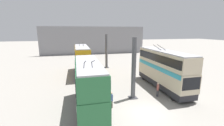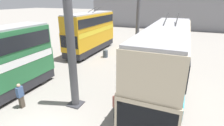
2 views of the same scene
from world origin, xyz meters
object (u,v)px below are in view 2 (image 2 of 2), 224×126
Objects in this scene: bus_right_far at (91,30)px; person_by_right_row at (20,95)px; bus_left_far at (165,63)px; person_by_left_row at (116,105)px; oil_drum at (105,54)px.

bus_right_far is 5.58× the size of person_by_right_row.
bus_left_far is at bearing -131.57° from bus_right_far.
person_by_left_row is (-12.25, -8.60, -2.05)m from bus_right_far.
person_by_left_row is at bearing -144.92° from bus_right_far.
bus_left_far is 1.11× the size of bus_right_far.
person_by_right_row is at bearing -129.37° from person_by_left_row.
bus_left_far is 6.11× the size of person_by_left_row.
bus_left_far reaches higher than person_by_right_row.
person_by_right_row is (-4.00, 8.55, -2.12)m from bus_left_far.
person_by_right_row is at bearing 177.45° from oil_drum.
oil_drum is (12.16, -0.54, -0.48)m from person_by_right_row.
oil_drum is (10.77, 5.75, -0.49)m from person_by_left_row.
bus_right_far reaches higher than person_by_right_row.
oil_drum is at bearing -117.40° from bus_right_far.
bus_left_far is at bearing -135.52° from oil_drum.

